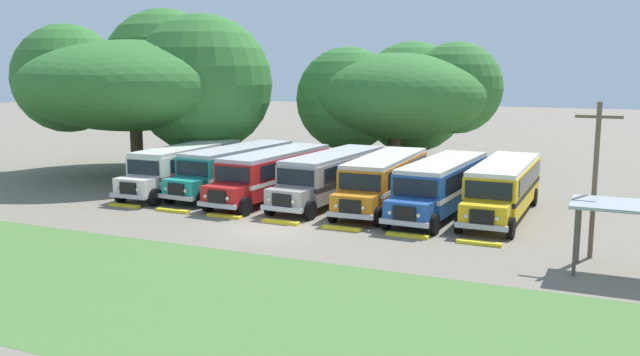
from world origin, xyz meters
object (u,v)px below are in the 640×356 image
Objects in this scene: broad_shade_tree at (399,96)px; waiting_shelter at (622,211)px; parked_bus_slot_6 at (504,186)px; secondary_tree at (150,81)px; utility_pole at (595,175)px; parked_bus_slot_0 at (186,166)px; parked_bus_slot_3 at (332,175)px; parked_bus_slot_4 at (384,178)px; parked_bus_slot_1 at (236,167)px; parked_bus_slot_2 at (274,172)px; parked_bus_slot_5 at (441,184)px.

waiting_shelter is (16.14, -22.92, -3.12)m from broad_shade_tree.
secondary_tree reaches higher than parked_bus_slot_6.
broad_shade_tree is 4.19× the size of waiting_shelter.
utility_pole is (31.09, -11.27, -3.31)m from secondary_tree.
parked_bus_slot_6 is 3.01× the size of waiting_shelter.
parked_bus_slot_3 is at bearing 91.31° from parked_bus_slot_0.
parked_bus_slot_4 is at bearing 145.68° from waiting_shelter.
parked_bus_slot_0 and parked_bus_slot_4 have the same top height.
utility_pole is at bearing -19.92° from secondary_tree.
parked_bus_slot_4 reaches higher than waiting_shelter.
parked_bus_slot_2 is at bearing 77.90° from parked_bus_slot_1.
parked_bus_slot_6 is 0.59× the size of secondary_tree.
parked_bus_slot_3 is 6.60m from parked_bus_slot_5.
parked_bus_slot_5 is at bearing 80.33° from parked_bus_slot_4.
parked_bus_slot_2 is 18.96m from utility_pole.
broad_shade_tree reaches higher than parked_bus_slot_3.
parked_bus_slot_3 is 1.00× the size of parked_bus_slot_4.
parked_bus_slot_4 is 21.12m from secondary_tree.
broad_shade_tree reaches higher than parked_bus_slot_4.
utility_pole reaches higher than parked_bus_slot_4.
parked_bus_slot_0 is 1.00× the size of parked_bus_slot_6.
parked_bus_slot_0 is 16.50m from parked_bus_slot_5.
waiting_shelter is at bearing 53.45° from parked_bus_slot_4.
secondary_tree is 5.12× the size of waiting_shelter.
parked_bus_slot_5 is 17.14m from broad_shade_tree.
broad_shade_tree reaches higher than parked_bus_slot_5.
parked_bus_slot_6 is (19.64, 0.79, 0.00)m from parked_bus_slot_0.
broad_shade_tree is (2.85, 15.14, 3.99)m from parked_bus_slot_2.
parked_bus_slot_0 is 10.04m from secondary_tree.
utility_pole is at bearing 76.15° from parked_bus_slot_1.
parked_bus_slot_1 is 0.73× the size of broad_shade_tree.
parked_bus_slot_6 is (6.53, 0.31, 0.00)m from parked_bus_slot_4.
parked_bus_slot_1 reaches higher than waiting_shelter.
parked_bus_slot_5 is 0.59× the size of secondary_tree.
parked_bus_slot_3 is 3.03× the size of waiting_shelter.
broad_shade_tree is at bearing 161.09° from parked_bus_slot_1.
parked_bus_slot_1 is at bearing -112.96° from broad_shade_tree.
parked_bus_slot_4 is 1.70× the size of utility_pole.
parked_bus_slot_2 is 15.91m from broad_shade_tree.
utility_pole is at bearing 74.89° from parked_bus_slot_2.
parked_bus_slot_3 is 15.12m from broad_shade_tree.
parked_bus_slot_0 is 0.72× the size of broad_shade_tree.
parked_bus_slot_5 is 3.03× the size of waiting_shelter.
parked_bus_slot_5 is 24.43m from secondary_tree.
parked_bus_slot_0 and parked_bus_slot_3 have the same top height.
parked_bus_slot_2 is 3.58m from parked_bus_slot_3.
parked_bus_slot_3 and parked_bus_slot_6 have the same top height.
parked_bus_slot_5 is at bearing 90.68° from parked_bus_slot_1.
parked_bus_slot_3 and parked_bus_slot_4 have the same top height.
parked_bus_slot_4 is 0.59× the size of secondary_tree.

